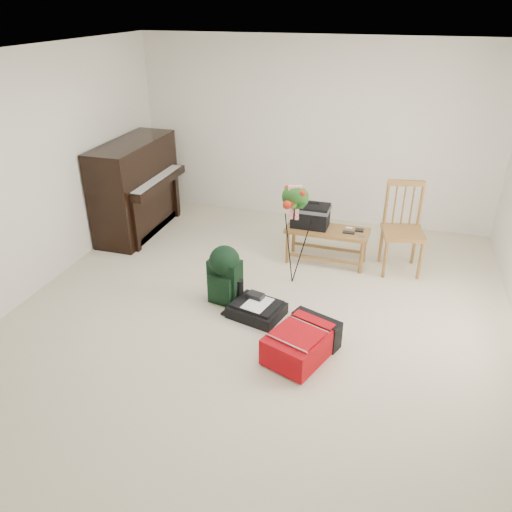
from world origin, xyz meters
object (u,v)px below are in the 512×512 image
(dining_chair, at_px, (403,229))
(flower_stand, at_px, (294,236))
(red_suitcase, at_px, (302,340))
(piano, at_px, (137,189))
(green_backpack, at_px, (225,272))
(black_duffel, at_px, (257,309))
(bench, at_px, (316,220))

(dining_chair, height_order, flower_stand, flower_stand)
(red_suitcase, bearing_deg, flower_stand, 127.80)
(piano, bearing_deg, green_backpack, -38.71)
(piano, bearing_deg, flower_stand, -18.64)
(red_suitcase, bearing_deg, green_backpack, 168.19)
(flower_stand, bearing_deg, dining_chair, 14.25)
(black_duffel, bearing_deg, green_backpack, 172.96)
(black_duffel, bearing_deg, dining_chair, 61.28)
(red_suitcase, distance_m, black_duffel, 0.74)
(piano, height_order, red_suitcase, piano)
(black_duffel, bearing_deg, piano, 158.15)
(green_backpack, bearing_deg, bench, 69.34)
(green_backpack, bearing_deg, flower_stand, 56.55)
(piano, xyz_separation_m, green_backpack, (1.77, -1.42, -0.24))
(red_suitcase, bearing_deg, bench, 118.47)
(black_duffel, height_order, green_backpack, green_backpack)
(piano, relative_size, bench, 1.51)
(black_duffel, bearing_deg, bench, 90.80)
(green_backpack, bearing_deg, dining_chair, 46.55)
(flower_stand, bearing_deg, bench, 61.48)
(piano, distance_m, bench, 2.50)
(red_suitcase, xyz_separation_m, flower_stand, (-0.38, 1.24, 0.43))
(black_duffel, relative_size, green_backpack, 0.91)
(bench, bearing_deg, red_suitcase, -81.51)
(green_backpack, bearing_deg, red_suitcase, -22.83)
(black_duffel, bearing_deg, flower_stand, 90.18)
(red_suitcase, relative_size, green_backpack, 1.23)
(bench, distance_m, flower_stand, 0.62)
(piano, relative_size, green_backpack, 2.28)
(bench, bearing_deg, piano, 176.39)
(bench, xyz_separation_m, black_duffel, (-0.33, -1.38, -0.46))
(dining_chair, distance_m, black_duffel, 2.02)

